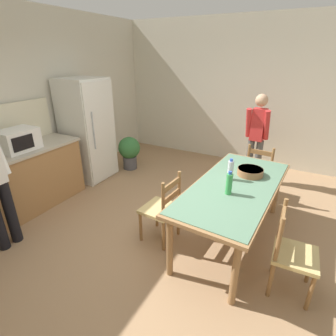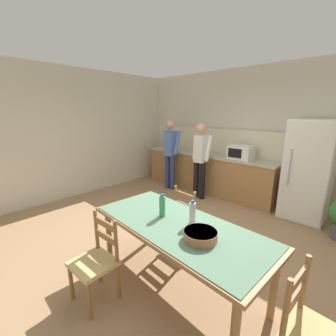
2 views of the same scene
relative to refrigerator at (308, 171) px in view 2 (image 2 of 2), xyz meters
The scene contains 16 objects.
ground_plane 2.59m from the refrigerator, 115.39° to the right, with size 8.32×8.32×0.00m, color #9E7A56.
wall_back 1.26m from the refrigerator, 155.60° to the left, with size 6.52×0.12×2.90m, color beige.
wall_left 4.85m from the refrigerator, 153.02° to the right, with size 0.12×5.20×2.90m, color beige.
kitchen_counter 2.22m from the refrigerator, behind, with size 3.42×0.66×0.94m.
counter_splashback 2.23m from the refrigerator, behind, with size 3.38×0.03×0.60m, color beige.
refrigerator is the anchor object (origin of this frame).
microwave 1.32m from the refrigerator, behind, with size 0.50×0.39×0.30m.
dining_table 2.97m from the refrigerator, 101.77° to the right, with size 2.10×1.02×0.77m.
bottle_near_centre 3.01m from the refrigerator, 106.60° to the right, with size 0.07×0.07×0.27m.
bottle_off_centre 2.83m from the refrigerator, 100.04° to the right, with size 0.07×0.07×0.27m.
serving_bowl 3.00m from the refrigerator, 94.80° to the right, with size 0.32×0.32×0.09m.
chair_side_far_left 2.41m from the refrigerator, 115.50° to the right, with size 0.45×0.43×0.91m.
chair_head_end 3.10m from the refrigerator, 76.63° to the right, with size 0.43×0.45×0.91m.
chair_side_near_left 3.80m from the refrigerator, 107.17° to the right, with size 0.43×0.41×0.91m.
person_at_sink 2.98m from the refrigerator, behind, with size 0.44×0.30×1.75m.
person_at_counter 2.07m from the refrigerator, 166.04° to the right, with size 0.43×0.29×1.70m.
Camera 2 is at (1.86, -2.39, 1.95)m, focal length 24.00 mm.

